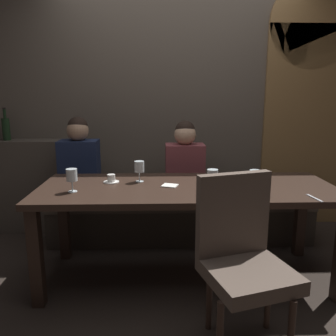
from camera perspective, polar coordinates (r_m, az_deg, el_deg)
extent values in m
plane|color=black|center=(2.86, 3.02, -17.41)|extent=(9.00, 9.00, 0.00)
cube|color=brown|center=(3.70, 1.71, 13.58)|extent=(6.00, 0.12, 3.00)
cube|color=olive|center=(3.97, 21.72, 6.13)|extent=(0.90, 0.05, 2.10)
cylinder|color=olive|center=(4.01, 22.99, 21.20)|extent=(0.90, 0.05, 0.90)
cube|color=#494138|center=(3.88, -21.78, -2.66)|extent=(1.10, 0.28, 0.95)
cube|color=black|center=(2.51, -21.01, -13.74)|extent=(0.08, 0.08, 0.69)
cube|color=black|center=(3.13, -16.83, -8.24)|extent=(0.08, 0.08, 0.69)
cube|color=black|center=(3.27, 21.04, -7.65)|extent=(0.08, 0.08, 0.69)
cube|color=#302119|center=(2.58, 3.20, -3.43)|extent=(2.20, 0.84, 0.04)
cube|color=#312A23|center=(3.42, 2.09, -9.02)|extent=(2.50, 0.40, 0.35)
cube|color=#473D33|center=(3.34, 2.12, -5.42)|extent=(2.50, 0.44, 0.10)
cylinder|color=#302119|center=(2.23, 6.82, -20.49)|extent=(0.04, 0.04, 0.42)
cylinder|color=#302119|center=(2.31, 16.24, -19.72)|extent=(0.04, 0.04, 0.42)
cube|color=brown|center=(1.99, 13.17, -16.80)|extent=(0.55, 0.55, 0.08)
cube|color=brown|center=(2.02, 10.75, -7.47)|extent=(0.44, 0.18, 0.48)
cube|color=#192342|center=(3.36, -14.39, -0.08)|extent=(0.36, 0.24, 0.54)
sphere|color=tan|center=(3.31, -14.72, 6.03)|extent=(0.20, 0.20, 0.20)
sphere|color=black|center=(3.31, -14.72, 6.65)|extent=(0.18, 0.18, 0.18)
cube|color=brown|center=(3.25, 2.79, -0.45)|extent=(0.36, 0.24, 0.50)
sphere|color=tan|center=(3.19, 2.85, 5.57)|extent=(0.20, 0.20, 0.20)
sphere|color=black|center=(3.20, 2.84, 6.22)|extent=(0.18, 0.18, 0.18)
cylinder|color=black|center=(3.84, -25.22, 5.81)|extent=(0.08, 0.08, 0.22)
cylinder|color=black|center=(3.83, -25.43, 8.11)|extent=(0.03, 0.03, 0.09)
cylinder|color=black|center=(3.83, -25.50, 8.90)|extent=(0.03, 0.03, 0.02)
cylinder|color=silver|center=(2.51, -15.50, -3.76)|extent=(0.06, 0.06, 0.00)
cylinder|color=silver|center=(2.50, -15.55, -2.89)|extent=(0.01, 0.01, 0.07)
cylinder|color=silver|center=(2.48, -15.66, -1.11)|extent=(0.08, 0.08, 0.08)
cylinder|color=silver|center=(2.69, -4.73, -2.24)|extent=(0.06, 0.06, 0.00)
cylinder|color=silver|center=(2.68, -4.75, -1.43)|extent=(0.01, 0.01, 0.07)
cylinder|color=silver|center=(2.67, -4.78, 0.24)|extent=(0.08, 0.08, 0.08)
cylinder|color=silver|center=(2.45, 14.05, -4.05)|extent=(0.06, 0.06, 0.00)
cylinder|color=silver|center=(2.44, 14.10, -3.16)|extent=(0.01, 0.01, 0.07)
cylinder|color=silver|center=(2.42, 14.19, -1.33)|extent=(0.08, 0.08, 0.08)
cylinder|color=maroon|center=(2.43, 14.16, -1.89)|extent=(0.07, 0.07, 0.03)
cylinder|color=silver|center=(2.42, 7.30, -4.00)|extent=(0.06, 0.06, 0.00)
cylinder|color=silver|center=(2.41, 7.33, -3.09)|extent=(0.01, 0.01, 0.07)
cylinder|color=silver|center=(2.39, 7.38, -1.24)|extent=(0.08, 0.08, 0.08)
cylinder|color=gold|center=(2.39, 7.37, -1.73)|extent=(0.07, 0.07, 0.04)
cylinder|color=white|center=(2.70, -9.35, -2.29)|extent=(0.12, 0.12, 0.01)
cylinder|color=white|center=(2.69, -9.37, -1.63)|extent=(0.06, 0.06, 0.06)
cylinder|color=brown|center=(2.69, -9.39, -1.14)|extent=(0.05, 0.05, 0.01)
cube|color=silver|center=(2.46, 23.07, -4.60)|extent=(0.04, 0.17, 0.01)
cube|color=silver|center=(2.56, 0.31, -2.93)|extent=(0.14, 0.13, 0.01)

